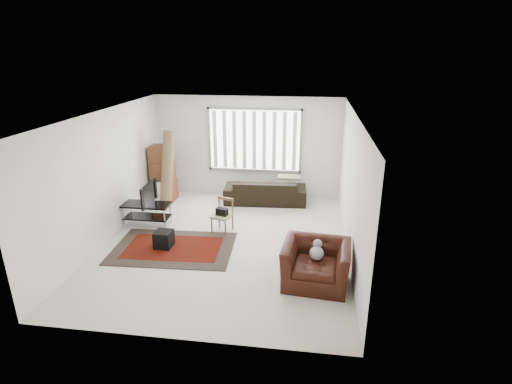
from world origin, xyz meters
The scene contains 11 objects.
room centered at (0.03, 0.51, 1.76)m, with size 6.00×6.02×2.71m.
persian_rug centered at (-1.00, -0.40, 0.01)m, with size 2.49×1.72×0.02m.
tv_stand centered at (-1.95, 0.61, 0.39)m, with size 1.07×0.48×0.53m.
tv centered at (-1.95, 0.61, 0.78)m, with size 0.86×0.11×0.50m, color black.
subwoofer centered at (-1.20, -0.38, 0.19)m, with size 0.34×0.34×0.34m, color black.
moving_boxes centered at (-2.15, 2.23, 0.69)m, with size 0.61×0.56×1.49m.
white_flatpack centered at (-2.07, 1.80, 0.32)m, with size 0.50×0.07×0.64m, color silver.
rolled_rug centered at (-1.90, 1.95, 0.97)m, with size 0.29×0.29×1.93m, color brown.
sofa centered at (0.56, 2.45, 0.41)m, with size 2.13×0.92×0.82m, color black.
side_chair centered at (-0.17, 0.53, 0.42)m, with size 0.50×0.50×0.75m.
armchair centered at (1.87, -1.27, 0.42)m, with size 1.23×1.09×0.84m.
Camera 1 is at (1.67, -7.38, 3.87)m, focal length 28.00 mm.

